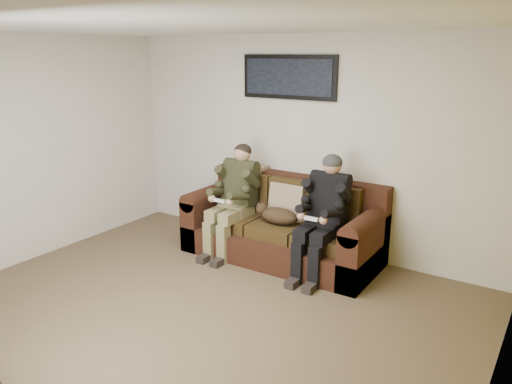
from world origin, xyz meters
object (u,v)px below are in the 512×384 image
Objects in this scene: cat at (278,215)px; framed_poster at (289,77)px; person_right at (324,209)px; sofa at (285,228)px; person_left at (235,193)px.

cat is 1.65m from framed_poster.
person_right is at bearing -1.73° from cat.
sofa is 1.80m from framed_poster.
sofa is at bearing -62.46° from framed_poster.
sofa reaches higher than cat.
person_right is 2.01× the size of cat.
cat is (0.60, 0.02, -0.18)m from person_left.
sofa is at bearing 18.03° from person_left.
sofa is 3.50× the size of cat.
person_right reaches higher than sofa.
framed_poster is at bearing 144.05° from person_right.
person_left is 1.05× the size of framed_poster.
sofa is 0.74m from person_right.
person_right is 1.67m from framed_poster.
framed_poster is at bearing 55.60° from person_left.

